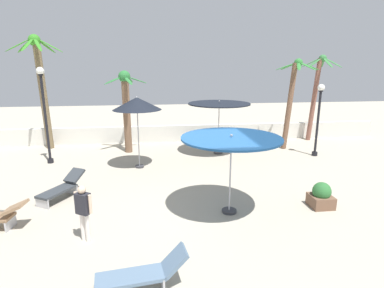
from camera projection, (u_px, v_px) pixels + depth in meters
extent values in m
plane|color=#B2A893|center=(206.00, 213.00, 9.92)|extent=(56.00, 56.00, 0.00)
cube|color=silver|center=(179.00, 133.00, 19.14)|extent=(25.20, 0.30, 0.98)
cylinder|color=#333338|center=(140.00, 166.00, 14.34)|extent=(0.40, 0.40, 0.08)
cylinder|color=#A5A5AD|center=(138.00, 139.00, 14.02)|extent=(0.05, 0.05, 2.69)
cone|color=black|center=(137.00, 103.00, 13.63)|extent=(2.14, 2.14, 0.55)
sphere|color=#99999E|center=(137.00, 97.00, 13.57)|extent=(0.08, 0.08, 0.08)
cylinder|color=#333338|center=(218.00, 153.00, 16.60)|extent=(0.47, 0.47, 0.08)
cylinder|color=#A5A5AD|center=(219.00, 129.00, 16.28)|extent=(0.05, 0.05, 2.65)
cylinder|color=black|center=(219.00, 104.00, 15.96)|extent=(3.17, 3.17, 0.06)
sphere|color=#99999E|center=(219.00, 101.00, 15.93)|extent=(0.08, 0.08, 0.08)
cylinder|color=#333338|center=(229.00, 211.00, 9.97)|extent=(0.47, 0.47, 0.08)
cylinder|color=#A5A5AD|center=(230.00, 176.00, 9.68)|extent=(0.05, 0.05, 2.44)
cylinder|color=navy|center=(231.00, 138.00, 9.39)|extent=(3.05, 3.05, 0.06)
sphere|color=#99999E|center=(231.00, 135.00, 9.37)|extent=(0.08, 0.08, 0.08)
cylinder|color=brown|center=(289.00, 107.00, 17.03)|extent=(0.60, 0.28, 4.66)
sphere|color=#317B34|center=(298.00, 63.00, 16.50)|extent=(0.45, 0.45, 0.45)
ellipsoid|color=#317B34|center=(309.00, 66.00, 16.55)|extent=(1.17, 0.32, 0.46)
ellipsoid|color=#317B34|center=(297.00, 66.00, 17.11)|extent=(0.56, 1.15, 0.46)
ellipsoid|color=#317B34|center=(289.00, 66.00, 17.02)|extent=(0.69, 1.12, 0.46)
ellipsoid|color=#317B34|center=(287.00, 66.00, 16.58)|extent=(1.17, 0.42, 0.46)
ellipsoid|color=#317B34|center=(299.00, 66.00, 15.98)|extent=(0.62, 1.14, 0.46)
ellipsoid|color=#317B34|center=(308.00, 66.00, 16.05)|extent=(0.67, 1.13, 0.46)
cylinder|color=brown|center=(127.00, 115.00, 16.39)|extent=(0.41, 0.38, 3.98)
sphere|color=#2B7335|center=(124.00, 77.00, 15.90)|extent=(0.61, 0.61, 0.61)
ellipsoid|color=#2B7335|center=(136.00, 80.00, 16.10)|extent=(1.15, 0.37, 0.43)
ellipsoid|color=#2B7335|center=(129.00, 79.00, 16.50)|extent=(0.52, 1.14, 0.43)
ellipsoid|color=#2B7335|center=(115.00, 80.00, 16.15)|extent=(1.09, 0.71, 0.43)
ellipsoid|color=#2B7335|center=(114.00, 80.00, 15.56)|extent=(1.04, 0.81, 0.43)
ellipsoid|color=#2B7335|center=(128.00, 80.00, 15.45)|extent=(0.61, 1.12, 0.43)
cylinder|color=brown|center=(44.00, 96.00, 16.95)|extent=(0.52, 0.38, 5.79)
sphere|color=#348423|center=(34.00, 40.00, 16.22)|extent=(0.61, 0.61, 0.61)
ellipsoid|color=#348423|center=(50.00, 45.00, 16.31)|extent=(1.37, 0.32, 0.76)
ellipsoid|color=#348423|center=(46.00, 46.00, 16.97)|extent=(0.80, 1.29, 0.76)
ellipsoid|color=#348423|center=(36.00, 46.00, 16.97)|extent=(0.51, 1.36, 0.76)
ellipsoid|color=#348423|center=(25.00, 46.00, 16.61)|extent=(1.24, 0.92, 0.76)
ellipsoid|color=#348423|center=(18.00, 45.00, 15.96)|extent=(1.34, 0.63, 0.76)
ellipsoid|color=#348423|center=(28.00, 44.00, 15.55)|extent=(0.36, 1.37, 0.76)
ellipsoid|color=#348423|center=(38.00, 44.00, 15.70)|extent=(0.83, 1.28, 0.76)
cylinder|color=brown|center=(314.00, 100.00, 19.00)|extent=(0.59, 0.28, 4.92)
sphere|color=#35773C|center=(323.00, 58.00, 18.44)|extent=(0.44, 0.44, 0.44)
ellipsoid|color=#35773C|center=(333.00, 63.00, 18.47)|extent=(1.17, 0.38, 0.62)
ellipsoid|color=#35773C|center=(322.00, 63.00, 19.06)|extent=(0.72, 1.11, 0.62)
ellipsoid|color=#35773C|center=(315.00, 63.00, 19.07)|extent=(0.44, 1.17, 0.62)
ellipsoid|color=#35773C|center=(311.00, 63.00, 18.66)|extent=(1.14, 0.64, 0.62)
ellipsoid|color=#35773C|center=(315.00, 62.00, 18.21)|extent=(1.14, 0.60, 0.62)
ellipsoid|color=#35773C|center=(328.00, 62.00, 17.89)|extent=(0.23, 1.16, 0.62)
ellipsoid|color=#35773C|center=(333.00, 62.00, 18.04)|extent=(0.81, 1.06, 0.62)
cylinder|color=black|center=(51.00, 161.00, 14.98)|extent=(0.28, 0.28, 0.20)
cylinder|color=black|center=(46.00, 120.00, 14.50)|extent=(0.12, 0.12, 4.12)
cylinder|color=black|center=(41.00, 75.00, 13.99)|extent=(0.22, 0.22, 0.06)
sphere|color=white|center=(40.00, 71.00, 13.95)|extent=(0.35, 0.35, 0.35)
cylinder|color=black|center=(315.00, 154.00, 16.16)|extent=(0.28, 0.28, 0.20)
cylinder|color=black|center=(318.00, 124.00, 15.78)|extent=(0.12, 0.12, 3.30)
cylinder|color=black|center=(321.00, 91.00, 15.38)|extent=(0.22, 0.22, 0.06)
sphere|color=white|center=(321.00, 88.00, 15.33)|extent=(0.34, 0.34, 0.34)
cube|color=#B7B7BC|center=(162.00, 279.00, 6.60)|extent=(0.11, 0.55, 0.35)
cube|color=slate|center=(130.00, 277.00, 6.39)|extent=(1.46, 0.73, 0.08)
cube|color=slate|center=(175.00, 260.00, 6.57)|extent=(0.59, 0.61, 0.51)
cube|color=#B7B7BC|center=(42.00, 203.00, 10.22)|extent=(0.50, 0.31, 0.35)
cube|color=#B7B7BC|center=(71.00, 189.00, 11.38)|extent=(0.50, 0.31, 0.35)
cube|color=#33383D|center=(57.00, 191.00, 10.75)|extent=(1.18, 1.49, 0.08)
cube|color=#33383D|center=(74.00, 175.00, 11.45)|extent=(0.78, 0.80, 0.39)
cube|color=#B7B7BC|center=(11.00, 223.00, 8.95)|extent=(0.11, 0.55, 0.35)
cube|color=#8C6B4C|center=(15.00, 208.00, 8.83)|extent=(0.69, 0.62, 0.34)
cylinder|color=silver|center=(83.00, 226.00, 8.32)|extent=(0.12, 0.12, 0.79)
cylinder|color=silver|center=(88.00, 228.00, 8.25)|extent=(0.12, 0.12, 0.79)
cube|color=#26262D|center=(83.00, 203.00, 8.12)|extent=(0.43, 0.39, 0.56)
sphere|color=beige|center=(82.00, 190.00, 8.02)|extent=(0.21, 0.21, 0.21)
cylinder|color=beige|center=(76.00, 201.00, 8.21)|extent=(0.08, 0.08, 0.50)
cylinder|color=beige|center=(90.00, 204.00, 8.02)|extent=(0.08, 0.08, 0.50)
cube|color=brown|center=(321.00, 201.00, 10.31)|extent=(0.70, 0.70, 0.40)
sphere|color=#2D6B33|center=(322.00, 191.00, 10.23)|extent=(0.60, 0.60, 0.60)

